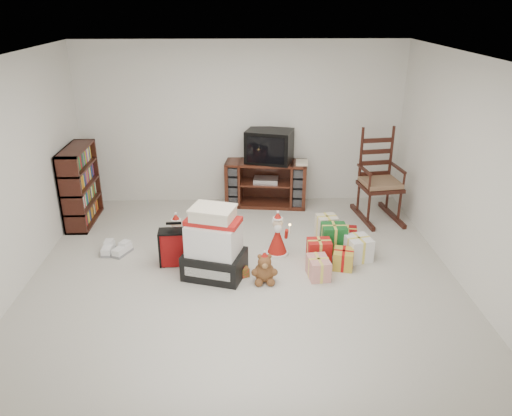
{
  "coord_description": "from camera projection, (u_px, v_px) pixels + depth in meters",
  "views": [
    {
      "loc": [
        -0.01,
        -5.1,
        3.04
      ],
      "look_at": [
        0.17,
        0.6,
        0.64
      ],
      "focal_mm": 35.0,
      "sensor_mm": 36.0,
      "label": 1
    }
  ],
  "objects": [
    {
      "name": "gift_cluster",
      "position": [
        335.0,
        246.0,
        6.32
      ],
      "size": [
        0.84,
        1.23,
        0.29
      ],
      "color": "#AF1714",
      "rests_on": "floor"
    },
    {
      "name": "tv_stand",
      "position": [
        266.0,
        184.0,
        7.82
      ],
      "size": [
        1.3,
        0.6,
        0.71
      ],
      "rotation": [
        0.0,
        0.0,
        -0.12
      ],
      "color": "#462214",
      "rests_on": "floor"
    },
    {
      "name": "crt_television",
      "position": [
        269.0,
        146.0,
        7.59
      ],
      "size": [
        0.79,
        0.66,
        0.5
      ],
      "rotation": [
        0.0,
        0.0,
        -0.3
      ],
      "color": "black",
      "rests_on": "tv_stand"
    },
    {
      "name": "teddy_bear",
      "position": [
        264.0,
        270.0,
        5.74
      ],
      "size": [
        0.24,
        0.21,
        0.35
      ],
      "color": "brown",
      "rests_on": "floor"
    },
    {
      "name": "bookshelf",
      "position": [
        81.0,
        187.0,
        7.15
      ],
      "size": [
        0.31,
        0.92,
        1.13
      ],
      "color": "#36150E",
      "rests_on": "floor"
    },
    {
      "name": "mrs_claus_figurine",
      "position": [
        177.0,
        239.0,
        6.34
      ],
      "size": [
        0.28,
        0.26,
        0.57
      ],
      "color": "#A21811",
      "rests_on": "floor"
    },
    {
      "name": "room",
      "position": [
        242.0,
        178.0,
        5.39
      ],
      "size": [
        5.01,
        5.01,
        2.51
      ],
      "color": "beige",
      "rests_on": "ground"
    },
    {
      "name": "stocking",
      "position": [
        228.0,
        254.0,
        5.76
      ],
      "size": [
        0.32,
        0.22,
        0.62
      ],
      "primitive_type": null,
      "rotation": [
        0.0,
        0.0,
        0.36
      ],
      "color": "#0D7C12",
      "rests_on": "floor"
    },
    {
      "name": "sneaker_pair",
      "position": [
        115.0,
        250.0,
        6.42
      ],
      "size": [
        0.38,
        0.32,
        0.11
      ],
      "rotation": [
        0.0,
        0.0,
        -0.2
      ],
      "color": "white",
      "rests_on": "floor"
    },
    {
      "name": "gift_pile",
      "position": [
        214.0,
        247.0,
        5.79
      ],
      "size": [
        0.8,
        0.68,
        0.86
      ],
      "rotation": [
        0.0,
        0.0,
        -0.31
      ],
      "color": "black",
      "rests_on": "floor"
    },
    {
      "name": "rocking_chair",
      "position": [
        379.0,
        187.0,
        7.36
      ],
      "size": [
        0.68,
        0.98,
        1.39
      ],
      "rotation": [
        0.0,
        0.0,
        0.14
      ],
      "color": "#36150E",
      "rests_on": "floor"
    },
    {
      "name": "santa_figurine",
      "position": [
        277.0,
        238.0,
        6.33
      ],
      "size": [
        0.29,
        0.27,
        0.59
      ],
      "color": "#A21811",
      "rests_on": "floor"
    },
    {
      "name": "red_suitcase",
      "position": [
        175.0,
        247.0,
        6.09
      ],
      "size": [
        0.36,
        0.2,
        0.54
      ],
      "rotation": [
        0.0,
        0.0,
        0.05
      ],
      "color": "maroon",
      "rests_on": "floor"
    }
  ]
}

